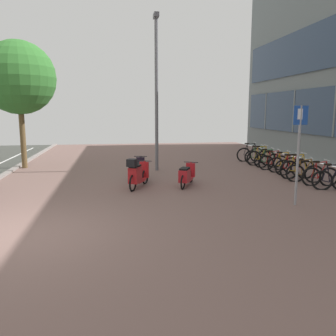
% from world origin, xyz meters
% --- Properties ---
extents(ground, '(21.00, 40.00, 0.13)m').
position_xyz_m(ground, '(1.43, 0.00, -0.02)').
color(ground, '#33352E').
extents(bicycle_rack_00, '(1.29, 0.49, 0.95)m').
position_xyz_m(bicycle_rack_00, '(8.95, 2.80, 0.33)').
color(bicycle_rack_00, black).
rests_on(bicycle_rack_00, ground).
extents(bicycle_rack_01, '(1.27, 0.48, 0.94)m').
position_xyz_m(bicycle_rack_01, '(8.95, 3.46, 0.33)').
color(bicycle_rack_01, black).
rests_on(bicycle_rack_01, ground).
extents(bicycle_rack_02, '(1.25, 0.58, 0.94)m').
position_xyz_m(bicycle_rack_02, '(8.76, 4.11, 0.33)').
color(bicycle_rack_02, black).
rests_on(bicycle_rack_02, ground).
extents(bicycle_rack_03, '(1.42, 0.48, 1.03)m').
position_xyz_m(bicycle_rack_03, '(8.85, 4.77, 0.36)').
color(bicycle_rack_03, black).
rests_on(bicycle_rack_03, ground).
extents(bicycle_rack_04, '(1.25, 0.50, 0.93)m').
position_xyz_m(bicycle_rack_04, '(8.95, 5.42, 0.33)').
color(bicycle_rack_04, black).
rests_on(bicycle_rack_04, ground).
extents(bicycle_rack_05, '(1.29, 0.48, 0.95)m').
position_xyz_m(bicycle_rack_05, '(8.95, 6.08, 0.33)').
color(bicycle_rack_05, black).
rests_on(bicycle_rack_05, ground).
extents(bicycle_rack_06, '(1.30, 0.48, 0.94)m').
position_xyz_m(bicycle_rack_06, '(8.84, 6.73, 0.33)').
color(bicycle_rack_06, black).
rests_on(bicycle_rack_06, ground).
extents(bicycle_rack_07, '(1.25, 0.48, 0.94)m').
position_xyz_m(bicycle_rack_07, '(8.89, 7.39, 0.33)').
color(bicycle_rack_07, black).
rests_on(bicycle_rack_07, ground).
extents(bicycle_rack_08, '(1.42, 0.48, 1.01)m').
position_xyz_m(bicycle_rack_08, '(8.86, 8.04, 0.35)').
color(bicycle_rack_08, black).
rests_on(bicycle_rack_08, ground).
extents(bicycle_rack_09, '(1.32, 0.48, 0.94)m').
position_xyz_m(bicycle_rack_09, '(8.98, 8.70, 0.33)').
color(bicycle_rack_09, black).
rests_on(bicycle_rack_09, ground).
extents(bicycle_rack_10, '(1.42, 0.48, 1.02)m').
position_xyz_m(bicycle_rack_10, '(8.86, 9.35, 0.36)').
color(bicycle_rack_10, black).
rests_on(bicycle_rack_10, ground).
extents(scooter_near, '(0.90, 1.56, 0.77)m').
position_xyz_m(scooter_near, '(4.38, 4.12, 0.37)').
color(scooter_near, black).
rests_on(scooter_near, ground).
extents(scooter_mid, '(0.93, 1.63, 1.08)m').
position_xyz_m(scooter_mid, '(2.70, 4.05, 0.48)').
color(scooter_mid, black).
rests_on(scooter_mid, ground).
extents(scooter_far, '(0.64, 1.70, 0.85)m').
position_xyz_m(scooter_far, '(2.85, 5.46, 0.39)').
color(scooter_far, black).
rests_on(scooter_far, ground).
extents(parking_sign, '(0.40, 0.07, 2.69)m').
position_xyz_m(parking_sign, '(6.84, 1.33, 1.65)').
color(parking_sign, gray).
rests_on(parking_sign, ground).
extents(lamp_post, '(0.20, 0.52, 6.47)m').
position_xyz_m(lamp_post, '(3.80, 7.47, 3.56)').
color(lamp_post, slate).
rests_on(lamp_post, ground).
extents(street_tree, '(3.18, 3.18, 5.58)m').
position_xyz_m(street_tree, '(-2.05, 9.07, 3.98)').
color(street_tree, brown).
rests_on(street_tree, ground).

